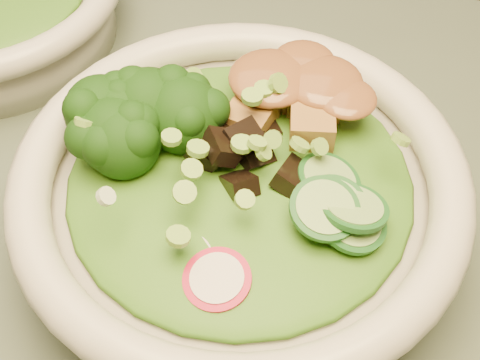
# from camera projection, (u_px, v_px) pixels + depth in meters

# --- Properties ---
(dining_table) EXTENTS (1.20, 0.80, 0.75)m
(dining_table) POSITION_uv_depth(u_px,v_px,m) (161.00, 351.00, 0.56)
(dining_table) COLOR black
(dining_table) RESTS_ON ground
(salad_bowl) EXTENTS (0.31, 0.31, 0.08)m
(salad_bowl) POSITION_uv_depth(u_px,v_px,m) (240.00, 199.00, 0.46)
(salad_bowl) COLOR beige
(salad_bowl) RESTS_ON dining_table
(lettuce_bed) EXTENTS (0.23, 0.23, 0.03)m
(lettuce_bed) POSITION_uv_depth(u_px,v_px,m) (240.00, 179.00, 0.44)
(lettuce_bed) COLOR #265612
(lettuce_bed) RESTS_ON salad_bowl
(broccoli_florets) EXTENTS (0.11, 0.11, 0.05)m
(broccoli_florets) POSITION_uv_depth(u_px,v_px,m) (146.00, 124.00, 0.45)
(broccoli_florets) COLOR black
(broccoli_florets) RESTS_ON salad_bowl
(radish_slices) EXTENTS (0.13, 0.09, 0.02)m
(radish_slices) POSITION_uv_depth(u_px,v_px,m) (183.00, 262.00, 0.40)
(radish_slices) COLOR #A80C2D
(radish_slices) RESTS_ON salad_bowl
(cucumber_slices) EXTENTS (0.10, 0.10, 0.04)m
(cucumber_slices) POSITION_uv_depth(u_px,v_px,m) (344.00, 212.00, 0.41)
(cucumber_slices) COLOR #89BA67
(cucumber_slices) RESTS_ON salad_bowl
(mushroom_heap) EXTENTS (0.10, 0.10, 0.05)m
(mushroom_heap) POSITION_uv_depth(u_px,v_px,m) (250.00, 149.00, 0.44)
(mushroom_heap) COLOR black
(mushroom_heap) RESTS_ON salad_bowl
(tofu_cubes) EXTENTS (0.12, 0.10, 0.04)m
(tofu_cubes) POSITION_uv_depth(u_px,v_px,m) (292.00, 98.00, 0.47)
(tofu_cubes) COLOR brown
(tofu_cubes) RESTS_ON salad_bowl
(peanut_sauce) EXTENTS (0.08, 0.06, 0.02)m
(peanut_sauce) POSITION_uv_depth(u_px,v_px,m) (293.00, 82.00, 0.46)
(peanut_sauce) COLOR brown
(peanut_sauce) RESTS_ON tofu_cubes
(scallion_garnish) EXTENTS (0.22, 0.22, 0.03)m
(scallion_garnish) POSITION_uv_depth(u_px,v_px,m) (240.00, 151.00, 0.42)
(scallion_garnish) COLOR #75A93B
(scallion_garnish) RESTS_ON salad_bowl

